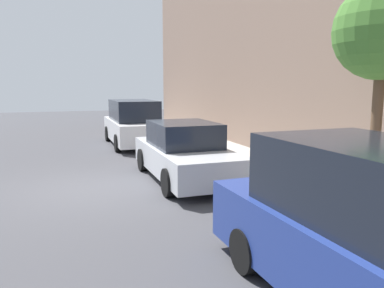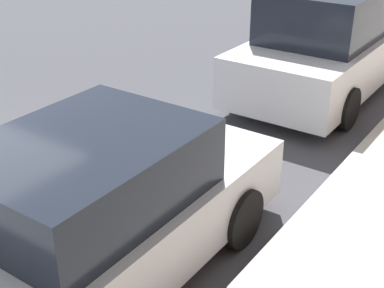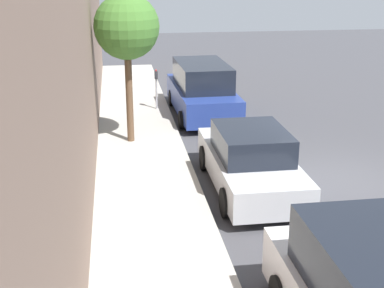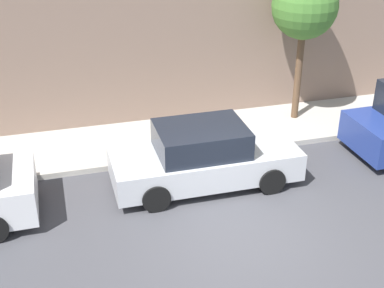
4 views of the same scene
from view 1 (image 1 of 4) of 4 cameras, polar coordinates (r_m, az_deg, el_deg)
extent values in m
plane|color=#424247|center=(9.63, -14.15, -6.45)|extent=(60.00, 60.00, 0.00)
cube|color=#B2ADA3|center=(11.06, 11.23, -3.97)|extent=(2.51, 32.00, 0.15)
cylinder|color=black|center=(5.27, 8.23, -15.79)|extent=(0.22, 0.61, 0.61)
cylinder|color=black|center=(6.26, 23.37, -12.39)|extent=(0.22, 0.61, 0.61)
cube|color=#B7BABF|center=(10.02, -1.09, -2.29)|extent=(1.82, 4.51, 0.68)
cube|color=black|center=(10.01, -1.28, 1.53)|extent=(1.59, 2.11, 0.64)
cylinder|color=black|center=(11.17, -7.48, -2.41)|extent=(0.22, 0.66, 0.66)
cylinder|color=black|center=(11.63, 0.74, -1.89)|extent=(0.22, 0.66, 0.66)
cylinder|color=black|center=(8.53, -3.57, -5.88)|extent=(0.22, 0.66, 0.66)
cylinder|color=black|center=(9.12, 6.79, -4.95)|extent=(0.22, 0.66, 0.66)
cube|color=silver|center=(16.11, -8.87, 2.12)|extent=(1.91, 4.90, 0.84)
cube|color=black|center=(16.04, -8.95, 5.10)|extent=(1.68, 3.10, 0.84)
cylinder|color=black|center=(17.51, -12.66, 1.55)|extent=(0.22, 0.68, 0.68)
cylinder|color=black|center=(17.80, -6.90, 1.82)|extent=(0.22, 0.68, 0.68)
cylinder|color=black|center=(14.52, -11.23, 0.13)|extent=(0.22, 0.68, 0.68)
cylinder|color=black|center=(14.88, -4.36, 0.48)|extent=(0.22, 0.68, 0.68)
cylinder|color=brown|center=(8.16, 26.16, 1.51)|extent=(0.20, 0.20, 2.86)
sphere|color=#42752D|center=(8.17, 27.11, 15.12)|extent=(1.85, 1.85, 1.85)
camera|label=2|loc=(9.12, 24.42, 14.61)|focal=50.00mm
camera|label=3|loc=(22.06, -3.04, 16.00)|focal=50.00mm
camera|label=4|loc=(15.45, -53.17, 22.04)|focal=50.00mm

